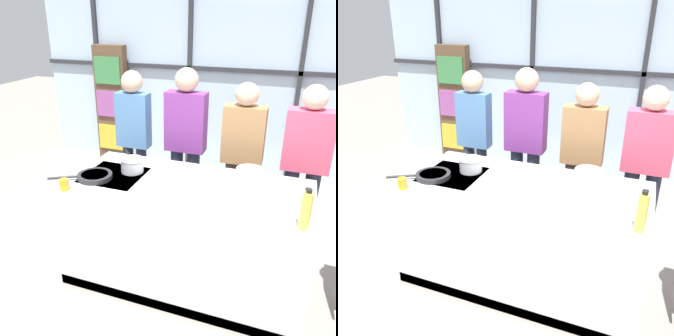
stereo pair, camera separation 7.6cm
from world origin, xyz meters
The scene contains 15 objects.
ground_plane centered at (0.00, 0.00, 0.00)m, with size 18.00×18.00×0.00m, color gray.
back_window_wall centered at (0.00, 2.57, 1.40)m, with size 6.40×0.10×2.80m.
bookshelf centered at (-2.01, 2.38, 0.92)m, with size 0.51×0.19×1.84m.
demo_island centered at (0.00, 0.00, 0.46)m, with size 2.07×1.02×0.92m.
spectator_far_left centered at (-0.93, 0.93, 1.00)m, with size 0.38×0.24×1.71m.
spectator_center_left centered at (-0.31, 0.93, 1.02)m, with size 0.43×0.25×1.77m.
spectator_center_right centered at (0.31, 0.93, 0.95)m, with size 0.42×0.23×1.66m.
spectator_far_right centered at (0.93, 0.93, 0.95)m, with size 0.45×0.24×1.68m.
frying_pan centered at (-0.83, -0.13, 0.94)m, with size 0.51×0.37×0.04m.
saucepan centered at (-0.57, 0.13, 0.99)m, with size 0.29×0.35×0.13m.
white_plate centered at (0.42, 0.18, 0.93)m, with size 0.25×0.25×0.01m, color white.
mixing_bowl centered at (0.47, 0.38, 0.96)m, with size 0.25×0.25×0.08m.
oil_bottle centered at (0.93, -0.34, 1.06)m, with size 0.07×0.07×0.30m.
pepper_grinder centered at (0.94, -0.07, 1.02)m, with size 0.05×0.05×0.21m.
juice_glass_near centered at (-0.93, -0.41, 0.97)m, with size 0.08×0.08×0.10m, color orange.
Camera 1 is at (0.79, -2.58, 2.27)m, focal length 38.00 mm.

